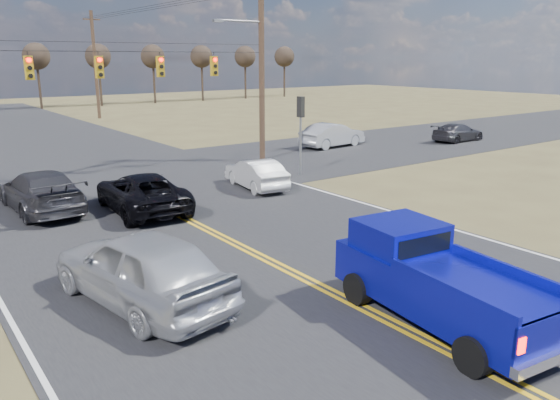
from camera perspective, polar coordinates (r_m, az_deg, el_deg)
ground at (r=12.72m, az=11.19°, el=-12.34°), size 160.00×160.00×0.00m
road_main at (r=20.30m, az=-9.98°, el=-1.94°), size 14.00×120.00×0.02m
road_cross at (r=27.50m, az=-17.49°, el=1.96°), size 120.00×12.00×0.02m
signal_gantry at (r=26.87m, az=-17.15°, el=12.62°), size 19.60×4.83×10.00m
utility_poles at (r=25.96m, az=-17.64°, el=12.90°), size 19.60×58.32×10.00m
treeline at (r=35.52m, az=-23.14°, el=13.48°), size 87.00×117.80×7.40m
pickup_truck at (r=12.56m, az=15.96°, el=-8.10°), size 2.64×5.55×2.01m
silver_suv at (r=13.38m, az=-14.32°, el=-6.83°), size 3.06×5.69×1.84m
black_suv at (r=21.48m, az=-14.26°, el=0.79°), size 2.87×5.50×1.48m
white_car_queue at (r=24.58m, az=-2.53°, el=2.76°), size 1.98×4.19×1.33m
dgrey_car_queue at (r=22.72m, az=-23.71°, el=0.87°), size 2.36×5.51×1.58m
cross_car_east_near at (r=36.33m, az=5.49°, el=6.77°), size 2.11×4.91×1.57m
cross_car_east_far at (r=40.62m, az=18.10°, el=6.72°), size 1.82×4.35×1.26m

